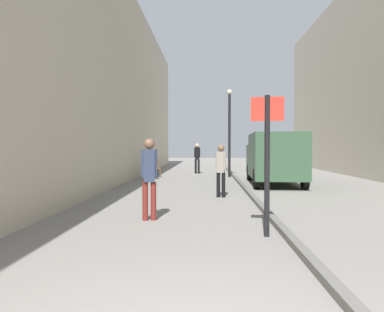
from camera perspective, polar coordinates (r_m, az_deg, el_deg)
The scene contains 11 objects.
ground_plane at distance 14.68m, azimuth 1.92°, elevation -5.03°, with size 80.00×80.00×0.00m, color gray.
building_facade_left at distance 15.76m, azimuth -17.12°, elevation 12.53°, with size 2.85×40.00×9.40m, color #BCB29E.
kerb_strip at distance 14.74m, azimuth 8.09°, elevation -4.78°, with size 0.16×40.00×0.12m, color #615F5B.
pedestrian_main_foreground at distance 22.58m, azimuth 0.81°, elevation -0.03°, with size 0.37×0.24×1.86m.
pedestrian_mid_block at distance 8.27m, azimuth -6.69°, elevation -2.68°, with size 0.36×0.25×1.84m.
pedestrian_far_crossing at distance 11.98m, azimuth 4.53°, elevation -1.72°, with size 0.34×0.23×1.72m.
delivery_van at distance 16.45m, azimuth 12.68°, elevation -0.15°, with size 2.29×5.40×2.22m.
street_sign_post at distance 6.84m, azimuth 11.64°, elevation 0.49°, with size 0.60×0.12×2.60m.
lamp_post at distance 19.98m, azimuth 5.86°, elevation 4.50°, with size 0.28×0.28×4.76m.
cafe_chair_near_window at distance 18.90m, azimuth -6.36°, elevation -1.92°, with size 0.51×0.51×0.94m.
cafe_chair_by_doorway at distance 19.99m, azimuth -5.74°, elevation -1.74°, with size 0.61×0.61×0.94m.
Camera 1 is at (0.13, -2.58, 1.66)m, focal length 34.19 mm.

